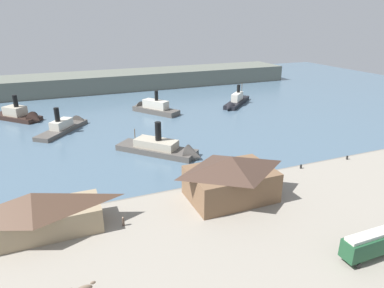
% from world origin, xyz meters
% --- Properties ---
extents(ground_plane, '(320.00, 320.00, 0.00)m').
position_xyz_m(ground_plane, '(0.00, 0.00, 0.00)').
color(ground_plane, slate).
extents(quay_promenade, '(110.00, 36.00, 1.20)m').
position_xyz_m(quay_promenade, '(0.00, -22.00, 0.60)').
color(quay_promenade, gray).
rests_on(quay_promenade, ground).
extents(seawall_edge, '(110.00, 0.80, 1.00)m').
position_xyz_m(seawall_edge, '(0.00, -3.60, 0.50)').
color(seawall_edge, slate).
rests_on(seawall_edge, ground).
extents(ferry_shed_customs_shed, '(20.44, 8.03, 7.38)m').
position_xyz_m(ferry_shed_customs_shed, '(-35.74, -9.30, 4.95)').
color(ferry_shed_customs_shed, '#998466').
rests_on(ferry_shed_customs_shed, quay_promenade).
extents(ferry_shed_west_terminal, '(16.22, 11.40, 8.58)m').
position_xyz_m(ferry_shed_west_terminal, '(-1.43, -10.75, 5.55)').
color(ferry_shed_west_terminal, brown).
rests_on(ferry_shed_west_terminal, quay_promenade).
extents(street_tram, '(9.81, 2.71, 4.20)m').
position_xyz_m(street_tram, '(9.13, -33.85, 3.66)').
color(street_tram, '#1E4C2D').
rests_on(street_tram, quay_promenade).
extents(pedestrian_by_tram, '(0.41, 0.41, 1.66)m').
position_xyz_m(pedestrian_by_tram, '(-22.51, -12.39, 1.96)').
color(pedestrian_by_tram, '#4C3D33').
rests_on(pedestrian_by_tram, quay_promenade).
extents(mooring_post_west, '(0.44, 0.44, 0.90)m').
position_xyz_m(mooring_post_west, '(34.07, -5.17, 1.65)').
color(mooring_post_west, black).
rests_on(mooring_post_west, quay_promenade).
extents(mooring_post_east, '(0.44, 0.44, 0.90)m').
position_xyz_m(mooring_post_east, '(20.08, -5.14, 1.65)').
color(mooring_post_east, black).
rests_on(mooring_post_east, quay_promenade).
extents(ferry_approaching_west, '(17.82, 20.76, 9.85)m').
position_xyz_m(ferry_approaching_west, '(-27.98, 50.05, 1.25)').
color(ferry_approaching_west, '#514C47').
rests_on(ferry_approaching_west, ground).
extents(ferry_outer_harbor, '(20.04, 19.49, 9.22)m').
position_xyz_m(ferry_outer_harbor, '(37.20, 56.55, 1.43)').
color(ferry_outer_harbor, black).
rests_on(ferry_outer_harbor, ground).
extents(ferry_near_quay, '(18.72, 19.10, 10.90)m').
position_xyz_m(ferry_near_quay, '(-42.34, 66.84, 1.50)').
color(ferry_near_quay, black).
rests_on(ferry_near_quay, ground).
extents(ferry_moored_east, '(20.78, 21.43, 10.69)m').
position_xyz_m(ferry_moored_east, '(-5.19, 17.43, 1.38)').
color(ferry_moored_east, '#514C47').
rests_on(ferry_moored_east, ground).
extents(ferry_departing_north, '(15.86, 19.72, 10.08)m').
position_xyz_m(ferry_departing_north, '(2.90, 59.61, 1.70)').
color(ferry_departing_north, '#514C47').
rests_on(ferry_departing_north, ground).
extents(far_headland, '(180.00, 24.00, 8.00)m').
position_xyz_m(far_headland, '(0.00, 110.00, 4.00)').
color(far_headland, '#60665B').
rests_on(far_headland, ground).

